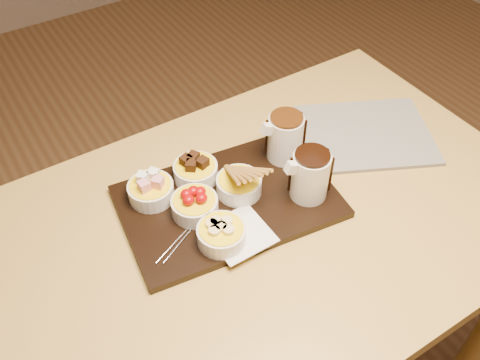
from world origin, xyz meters
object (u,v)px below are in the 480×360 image
bowl_strawberries (195,206)px  newspaper (365,134)px  pitcher_dark_chocolate (310,176)px  serving_board (229,201)px  dining_table (270,241)px  pitcher_milk_chocolate (285,138)px

bowl_strawberries → newspaper: (0.49, 0.01, -0.03)m
pitcher_dark_chocolate → newspaper: size_ratio=0.35×
newspaper → pitcher_dark_chocolate: bearing=-133.7°
serving_board → pitcher_dark_chocolate: 0.19m
serving_board → pitcher_dark_chocolate: bearing=-20.0°
dining_table → pitcher_milk_chocolate: pitcher_milk_chocolate is taller
bowl_strawberries → pitcher_dark_chocolate: bearing=-20.0°
pitcher_milk_chocolate → bowl_strawberries: bearing=-163.6°
bowl_strawberries → newspaper: bowl_strawberries is taller
serving_board → pitcher_dark_chocolate: size_ratio=4.11×
dining_table → newspaper: newspaper is taller
dining_table → pitcher_milk_chocolate: 0.24m
dining_table → serving_board: bearing=132.2°
dining_table → newspaper: size_ratio=3.76×
dining_table → bowl_strawberries: bowl_strawberries is taller
pitcher_milk_chocolate → newspaper: pitcher_milk_chocolate is taller
pitcher_milk_chocolate → newspaper: (0.23, -0.03, -0.07)m
pitcher_dark_chocolate → pitcher_milk_chocolate: same height
pitcher_milk_chocolate → serving_board: bearing=-158.2°
dining_table → newspaper: (0.34, 0.09, 0.10)m
bowl_strawberries → pitcher_milk_chocolate: bearing=9.0°
pitcher_dark_chocolate → bowl_strawberries: bearing=167.3°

